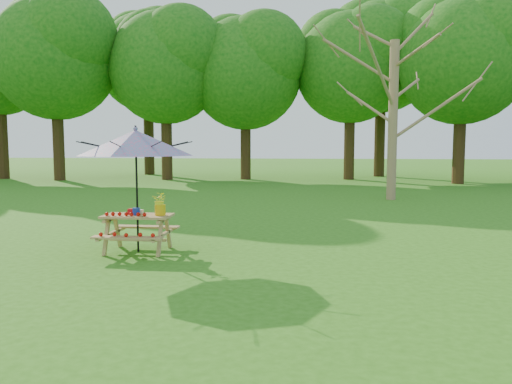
# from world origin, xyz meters

# --- Properties ---
(treeline) EXTENTS (60.00, 12.00, 16.00)m
(treeline) POSITION_xyz_m (0.00, 22.00, 8.00)
(treeline) COLOR #0F5A10
(treeline) RESTS_ON ground
(picnic_table) EXTENTS (1.20, 1.32, 0.67)m
(picnic_table) POSITION_xyz_m (-0.21, 4.99, 0.33)
(picnic_table) COLOR #AC8F4D
(picnic_table) RESTS_ON ground
(patio_umbrella) EXTENTS (2.18, 2.18, 2.25)m
(patio_umbrella) POSITION_xyz_m (-0.21, 4.99, 1.95)
(patio_umbrella) COLOR black
(patio_umbrella) RESTS_ON ground
(produce_bins) EXTENTS (0.25, 0.33, 0.13)m
(produce_bins) POSITION_xyz_m (-0.25, 5.03, 0.72)
(produce_bins) COLOR red
(produce_bins) RESTS_ON picnic_table
(tomatoes_row) EXTENTS (0.77, 0.13, 0.07)m
(tomatoes_row) POSITION_xyz_m (-0.36, 4.81, 0.71)
(tomatoes_row) COLOR red
(tomatoes_row) RESTS_ON picnic_table
(flower_bucket) EXTENTS (0.27, 0.24, 0.41)m
(flower_bucket) POSITION_xyz_m (0.21, 4.98, 0.89)
(flower_bucket) COLOR #DFAF0B
(flower_bucket) RESTS_ON picnic_table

